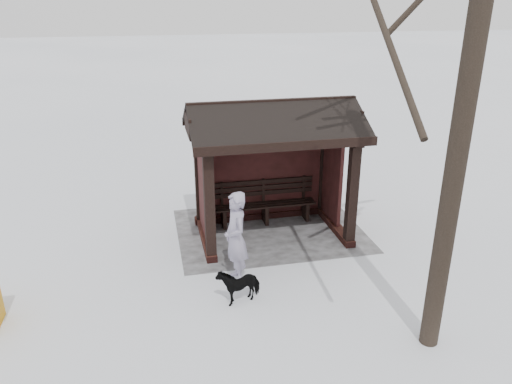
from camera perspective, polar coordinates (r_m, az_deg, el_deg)
ground at (r=11.43m, az=1.78°, el=-4.84°), size 120.00×120.00×0.00m
trampled_patch at (r=11.60m, az=1.54°, el=-4.38°), size 4.20×3.20×0.02m
bus_shelter at (r=10.79m, az=1.71°, el=5.87°), size 3.60×2.40×3.09m
pedestrian at (r=9.27m, az=-2.33°, el=-5.28°), size 0.51×0.71×1.80m
dog at (r=9.00m, az=-1.98°, el=-10.43°), size 0.84×0.59×0.65m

